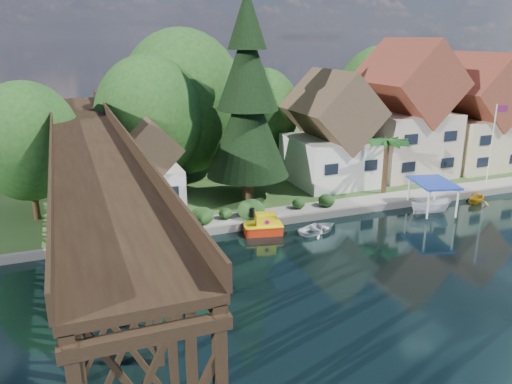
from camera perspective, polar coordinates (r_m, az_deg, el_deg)
ground at (r=34.56m, az=11.13°, el=-7.70°), size 140.00×140.00×0.00m
bank at (r=64.23m, az=-5.14°, el=4.48°), size 140.00×52.00×0.50m
seawall at (r=42.70m, az=10.03°, el=-2.26°), size 60.00×0.40×0.62m
promenade at (r=44.69m, az=11.39°, el=-1.16°), size 50.00×2.60×0.06m
trestle_bridge at (r=32.69m, az=-18.13°, el=0.32°), size 4.12×44.18×9.30m
house_left at (r=49.59m, az=8.55°, el=6.32°), size 7.64×8.64×11.02m
house_center at (r=54.75m, az=16.65°, el=8.18°), size 8.65×9.18×13.89m
house_right at (r=60.39m, az=23.74°, el=7.62°), size 8.15×8.64×12.45m
shed at (r=42.53m, az=-12.09°, el=2.49°), size 5.09×5.40×7.85m
bg_trees at (r=51.37m, az=-0.20°, el=9.32°), size 49.90×13.30×10.57m
shrubs at (r=39.92m, az=-1.48°, el=-1.99°), size 15.76×2.47×1.70m
conifer at (r=43.06m, az=-0.98°, el=10.22°), size 7.26×7.26×17.88m
palm_tree at (r=46.85m, az=14.75°, el=5.38°), size 4.57×4.57×5.38m
flagpole at (r=53.80m, az=25.58°, el=5.85°), size 1.21×0.33×7.82m
tugboat at (r=38.12m, az=0.87°, el=-3.89°), size 3.20×2.18×2.13m
boat_white_a at (r=38.90m, az=7.16°, el=-4.03°), size 3.92×3.23×0.71m
boat_canopy at (r=44.81m, az=19.43°, el=-0.86°), size 4.01×4.99×2.82m
boat_yellow at (r=49.32m, az=23.93°, el=-0.43°), size 3.10×2.89×1.32m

